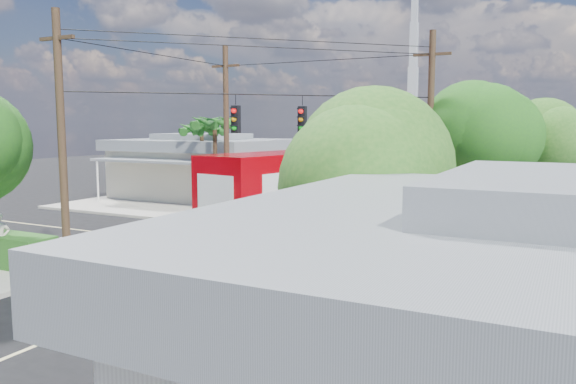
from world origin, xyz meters
The scene contains 16 objects.
ground centered at (0.00, 0.00, 0.00)m, with size 120.00×120.00×0.00m, color black.
sidewalk_ne centered at (10.88, 10.88, 0.07)m, with size 14.12×14.12×0.14m.
sidewalk_nw centered at (-10.88, 10.88, 0.07)m, with size 14.12×14.12×0.14m.
road_markings centered at (0.00, -1.47, 0.01)m, with size 32.00×32.00×0.01m.
building_nw centered at (-12.00, 12.46, 2.22)m, with size 10.80×10.20×4.30m.
radio_tower centered at (0.50, 20.00, 5.64)m, with size 0.80×0.80×17.00m.
tree_ne_front centered at (7.21, 6.76, 4.77)m, with size 4.21×4.14×6.66m.
tree_ne_back centered at (9.81, 8.96, 4.19)m, with size 3.77×3.66×5.82m.
tree_se centered at (7.01, -7.24, 4.04)m, with size 3.67×3.54×5.62m.
palm_nw_front centered at (-7.50, 7.50, 5.04)m, with size 3.01×3.08×5.59m.
palm_nw_back centered at (-9.50, 9.00, 4.67)m, with size 3.01×3.08×5.19m.
utility_poles centered at (-1.58, 1.60, 4.67)m, with size 12.00×10.68×9.00m.
picket_fence centered at (-7.80, -5.60, 0.68)m, with size 5.94×0.06×1.00m.
vending_boxes centered at (6.50, 6.20, 0.69)m, with size 1.90×0.50×1.10m.
delivery_truck centered at (-0.87, 2.86, 1.94)m, with size 4.26×9.16×3.82m.
parked_car centered at (10.35, 3.14, 0.72)m, with size 2.40×5.20×1.45m, color silver.
Camera 1 is at (10.82, -19.08, 5.06)m, focal length 35.00 mm.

